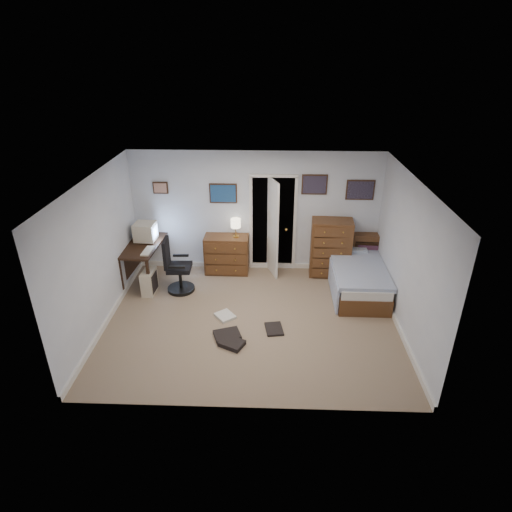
{
  "coord_description": "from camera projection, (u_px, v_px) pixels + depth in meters",
  "views": [
    {
      "loc": [
        0.3,
        -6.16,
        4.31
      ],
      "look_at": [
        0.06,
        0.3,
        1.1
      ],
      "focal_mm": 30.0,
      "sensor_mm": 36.0,
      "label": 1
    }
  ],
  "objects": [
    {
      "name": "pc_tower",
      "position": [
        149.0,
        282.0,
        8.17
      ],
      "size": [
        0.24,
        0.45,
        0.47
      ],
      "rotation": [
        0.0,
        0.0,
        -0.06
      ],
      "color": "beige",
      "rests_on": "floor"
    },
    {
      "name": "tall_dresser",
      "position": [
        331.0,
        248.0,
        8.69
      ],
      "size": [
        0.84,
        0.53,
        1.19
      ],
      "primitive_type": "cube",
      "rotation": [
        0.0,
        0.0,
        -0.07
      ],
      "color": "brown",
      "rests_on": "floor"
    },
    {
      "name": "bed",
      "position": [
        357.0,
        277.0,
        8.22
      ],
      "size": [
        1.02,
        1.86,
        0.61
      ],
      "rotation": [
        0.0,
        0.0,
        -0.01
      ],
      "color": "brown",
      "rests_on": "floor"
    },
    {
      "name": "media_stack",
      "position": [
        149.0,
        245.0,
        9.21
      ],
      "size": [
        0.18,
        0.18,
        0.87
      ],
      "primitive_type": "cube",
      "rotation": [
        0.0,
        0.0,
        -0.04
      ],
      "color": "maroon",
      "rests_on": "floor"
    },
    {
      "name": "crt_monitor",
      "position": [
        145.0,
        232.0,
        8.47
      ],
      "size": [
        0.43,
        0.4,
        0.38
      ],
      "rotation": [
        0.0,
        0.0,
        -0.06
      ],
      "color": "beige",
      "rests_on": "computer_desk"
    },
    {
      "name": "table_lamp",
      "position": [
        236.0,
        224.0,
        8.56
      ],
      "size": [
        0.2,
        0.2,
        0.39
      ],
      "rotation": [
        0.0,
        0.0,
        -0.02
      ],
      "color": "gold",
      "rests_on": "low_dresser"
    },
    {
      "name": "wall_posters",
      "position": [
        285.0,
        189.0,
        8.42
      ],
      "size": [
        4.38,
        0.04,
        0.6
      ],
      "color": "#331E11",
      "rests_on": "floor"
    },
    {
      "name": "doorway",
      "position": [
        273.0,
        219.0,
        9.02
      ],
      "size": [
        0.96,
        1.12,
        2.05
      ],
      "color": "black",
      "rests_on": "floor"
    },
    {
      "name": "floor_clutter",
      "position": [
        236.0,
        333.0,
        7.06
      ],
      "size": [
        1.24,
        1.2,
        0.07
      ],
      "rotation": [
        0.0,
        0.0,
        -0.42
      ],
      "color": "black",
      "rests_on": "floor"
    },
    {
      "name": "office_chair",
      "position": [
        177.0,
        271.0,
        8.17
      ],
      "size": [
        0.54,
        0.54,
        1.08
      ],
      "rotation": [
        0.0,
        0.0,
        0.04
      ],
      "color": "black",
      "rests_on": "floor"
    },
    {
      "name": "keyboard",
      "position": [
        148.0,
        251.0,
        8.1
      ],
      "size": [
        0.18,
        0.43,
        0.03
      ],
      "primitive_type": "cube",
      "rotation": [
        0.0,
        0.0,
        -0.06
      ],
      "color": "beige",
      "rests_on": "computer_desk"
    },
    {
      "name": "computer_desk",
      "position": [
        140.0,
        252.0,
        8.51
      ],
      "size": [
        0.71,
        1.39,
        0.78
      ],
      "rotation": [
        0.0,
        0.0,
        -0.06
      ],
      "color": "black",
      "rests_on": "floor"
    },
    {
      "name": "floor",
      "position": [
        252.0,
        321.0,
        7.45
      ],
      "size": [
        5.0,
        4.0,
        0.02
      ],
      "primitive_type": "cube",
      "color": "#84715B",
      "rests_on": "ground"
    },
    {
      "name": "headboard_bookcase",
      "position": [
        375.0,
        252.0,
        8.83
      ],
      "size": [
        0.96,
        0.3,
        0.85
      ],
      "rotation": [
        0.0,
        0.0,
        -0.06
      ],
      "color": "brown",
      "rests_on": "floor"
    },
    {
      "name": "low_dresser",
      "position": [
        227.0,
        254.0,
        8.87
      ],
      "size": [
        0.91,
        0.46,
        0.8
      ],
      "primitive_type": "cube",
      "rotation": [
        0.0,
        0.0,
        -0.02
      ],
      "color": "brown",
      "rests_on": "floor"
    }
  ]
}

